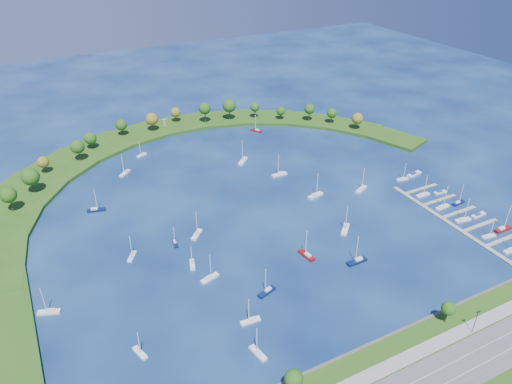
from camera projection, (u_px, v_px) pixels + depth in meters
name	position (u px, v px, depth m)	size (l,w,h in m)	color
ground	(252.00, 205.00, 248.89)	(700.00, 700.00, 0.00)	#081946
south_shoreline	(425.00, 383.00, 154.32)	(420.00, 43.10, 11.60)	#274D14
breakwater	(138.00, 183.00, 267.32)	(286.74, 247.64, 2.00)	#274D14
breakwater_trees	(168.00, 133.00, 302.97)	(237.42, 94.28, 15.19)	#382314
harbor_tower	(164.00, 122.00, 334.47)	(2.60, 2.60, 4.60)	gray
dock_system	(463.00, 221.00, 235.83)	(24.28, 82.00, 1.60)	gray
moored_boat_0	(140.00, 352.00, 165.17)	(3.92, 7.44, 10.53)	silver
moored_boat_1	(243.00, 160.00, 291.12)	(9.20, 9.17, 14.92)	silver
moored_boat_2	(256.00, 130.00, 331.40)	(6.43, 8.15, 12.10)	maroon
moored_boat_3	(361.00, 189.00, 261.66)	(9.13, 6.14, 13.13)	silver
moored_boat_4	(267.00, 291.00, 191.44)	(8.74, 4.84, 12.38)	#0A1642
moored_boat_5	(258.00, 353.00, 164.92)	(3.63, 8.27, 11.76)	silver
moored_boat_6	(251.00, 320.00, 177.91)	(7.93, 2.67, 11.48)	silver
moored_boat_7	(96.00, 209.00, 243.69)	(9.30, 4.62, 13.16)	#0A1642
moored_boat_8	(315.00, 195.00, 255.96)	(9.76, 4.52, 13.84)	silver
moored_boat_9	(132.00, 256.00, 211.05)	(5.80, 7.43, 11.00)	silver
moored_boat_10	(280.00, 174.00, 276.34)	(9.26, 2.70, 13.56)	silver
moored_boat_11	(192.00, 264.00, 206.35)	(4.01, 7.51, 10.64)	silver
moored_boat_12	(197.00, 234.00, 225.18)	(7.79, 8.02, 12.84)	silver
moored_boat_13	(357.00, 261.00, 207.99)	(9.70, 2.85, 14.20)	#0A1642
moored_boat_14	(49.00, 311.00, 181.86)	(8.63, 5.16, 12.26)	silver
moored_boat_15	(175.00, 243.00, 219.58)	(2.66, 6.70, 9.59)	#0A1642
moored_boat_16	(210.00, 278.00, 198.51)	(8.71, 4.63, 12.33)	silver
moored_boat_17	(142.00, 155.00, 298.43)	(7.23, 4.98, 10.44)	silver
moored_boat_18	(125.00, 173.00, 277.78)	(7.99, 7.70, 12.75)	silver
moored_boat_19	(307.00, 255.00, 211.63)	(3.83, 9.25, 13.19)	maroon
moored_boat_20	(345.00, 229.00, 228.93)	(8.76, 8.58, 14.09)	silver
docked_boat_0	(511.00, 250.00, 214.80)	(8.39, 2.72, 12.18)	silver
docked_boat_2	(489.00, 236.00, 224.17)	(7.31, 3.07, 10.41)	silver
docked_boat_3	(503.00, 229.00, 228.88)	(9.39, 2.66, 13.79)	maroon
docked_boat_4	(463.00, 219.00, 235.84)	(8.78, 3.67, 12.52)	silver
docked_boat_5	(478.00, 215.00, 239.86)	(8.66, 2.83, 1.74)	silver
docked_boat_6	(442.00, 207.00, 246.01)	(8.63, 2.92, 12.50)	silver
docked_boat_7	(458.00, 202.00, 249.61)	(8.09, 2.95, 11.64)	#0A1642
docked_boat_8	(423.00, 194.00, 256.63)	(8.20, 2.30, 12.05)	silver
docked_boat_9	(440.00, 192.00, 259.26)	(7.74, 2.94, 1.54)	silver
docked_boat_10	(402.00, 179.00, 271.75)	(7.38, 3.14, 10.51)	silver
docked_boat_11	(414.00, 174.00, 276.71)	(10.35, 4.33, 2.05)	silver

